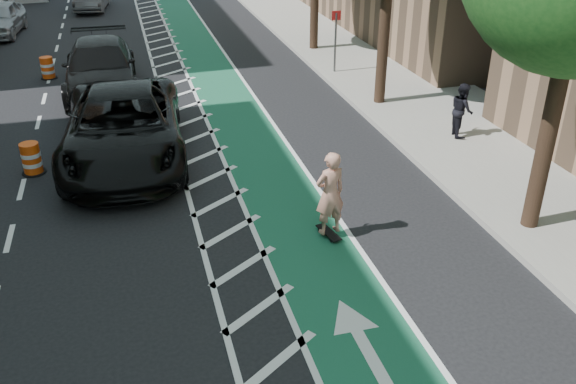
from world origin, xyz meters
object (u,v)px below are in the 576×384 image
object	(u,v)px
skateboarder	(330,193)
barrel_a	(32,159)
suv_near	(123,127)
suv_far	(100,67)

from	to	relation	value
skateboarder	barrel_a	bearing A→B (deg)	-50.03
skateboarder	barrel_a	xyz separation A→B (m)	(-6.51, 5.06, -0.65)
skateboarder	suv_near	size ratio (longest dim) A/B	0.28
barrel_a	skateboarder	bearing A→B (deg)	-37.85
skateboarder	suv_near	distance (m)	6.73
skateboarder	suv_near	bearing A→B (deg)	-64.76
suv_far	barrel_a	bearing A→B (deg)	-104.80
suv_near	barrel_a	distance (m)	2.50
suv_near	suv_far	world-z (taller)	suv_near
suv_near	barrel_a	size ratio (longest dim) A/B	8.07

